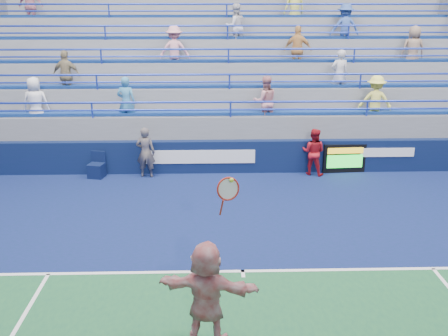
{
  "coord_description": "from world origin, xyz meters",
  "views": [
    {
      "loc": [
        -0.65,
        -9.33,
        5.49
      ],
      "look_at": [
        -0.33,
        2.5,
        1.5
      ],
      "focal_mm": 40.0,
      "sensor_mm": 36.0,
      "label": 1
    }
  ],
  "objects_px": {
    "line_judge": "(146,152)",
    "serve_speed_board": "(344,158)",
    "tennis_player": "(207,293)",
    "judge_chair": "(97,169)",
    "ball_girl": "(313,152)"
  },
  "relations": [
    {
      "from": "line_judge",
      "to": "serve_speed_board",
      "type": "bearing_deg",
      "value": -172.51
    },
    {
      "from": "serve_speed_board",
      "to": "line_judge",
      "type": "relative_size",
      "value": 0.85
    },
    {
      "from": "line_judge",
      "to": "tennis_player",
      "type": "bearing_deg",
      "value": 108.78
    },
    {
      "from": "judge_chair",
      "to": "ball_girl",
      "type": "xyz_separation_m",
      "value": [
        7.07,
        0.09,
        0.51
      ]
    },
    {
      "from": "tennis_player",
      "to": "ball_girl",
      "type": "bearing_deg",
      "value": 67.77
    },
    {
      "from": "tennis_player",
      "to": "ball_girl",
      "type": "height_order",
      "value": "tennis_player"
    },
    {
      "from": "ball_girl",
      "to": "line_judge",
      "type": "bearing_deg",
      "value": 24.54
    },
    {
      "from": "judge_chair",
      "to": "line_judge",
      "type": "bearing_deg",
      "value": 0.15
    },
    {
      "from": "judge_chair",
      "to": "tennis_player",
      "type": "height_order",
      "value": "tennis_player"
    },
    {
      "from": "judge_chair",
      "to": "tennis_player",
      "type": "xyz_separation_m",
      "value": [
        3.62,
        -8.34,
        0.65
      ]
    },
    {
      "from": "serve_speed_board",
      "to": "ball_girl",
      "type": "distance_m",
      "value": 1.13
    },
    {
      "from": "judge_chair",
      "to": "tennis_player",
      "type": "bearing_deg",
      "value": -66.51
    },
    {
      "from": "line_judge",
      "to": "ball_girl",
      "type": "distance_m",
      "value": 5.46
    },
    {
      "from": "serve_speed_board",
      "to": "line_judge",
      "type": "xyz_separation_m",
      "value": [
        -6.54,
        -0.26,
        0.34
      ]
    },
    {
      "from": "tennis_player",
      "to": "line_judge",
      "type": "relative_size",
      "value": 1.77
    }
  ]
}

